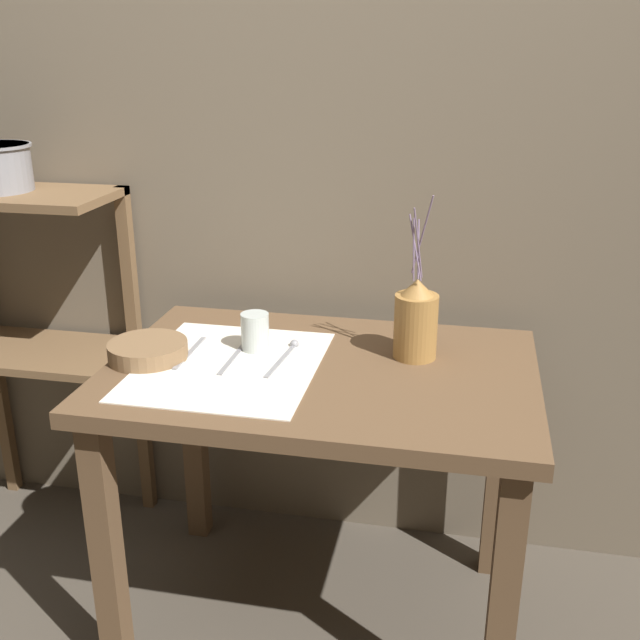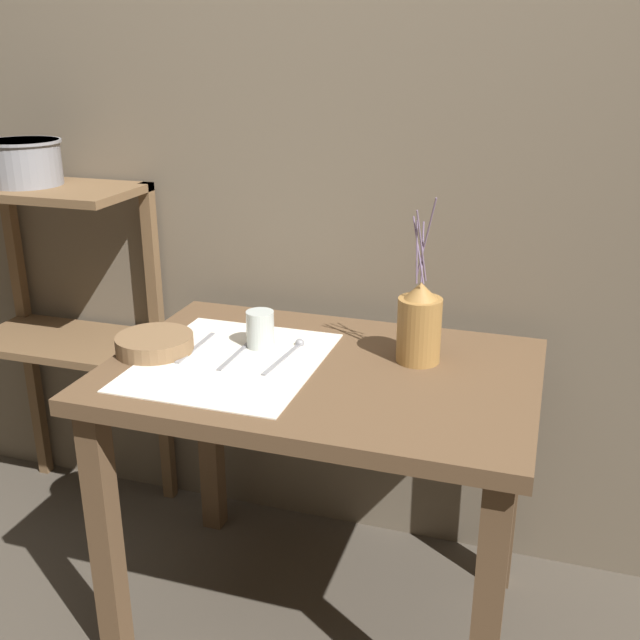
# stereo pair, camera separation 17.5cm
# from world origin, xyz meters

# --- Properties ---
(ground_plane) EXTENTS (12.00, 12.00, 0.00)m
(ground_plane) POSITION_xyz_m (0.00, 0.00, 0.00)
(ground_plane) COLOR #473F35
(stone_wall_back) EXTENTS (7.00, 0.06, 2.40)m
(stone_wall_back) POSITION_xyz_m (0.00, 0.46, 1.20)
(stone_wall_back) COLOR #6B5E4C
(stone_wall_back) RESTS_ON ground_plane
(wooden_table) EXTENTS (1.03, 0.70, 0.74)m
(wooden_table) POSITION_xyz_m (0.00, 0.00, 0.63)
(wooden_table) COLOR brown
(wooden_table) RESTS_ON ground_plane
(wooden_shelf_unit) EXTENTS (0.55, 0.31, 1.08)m
(wooden_shelf_unit) POSITION_xyz_m (-0.93, 0.29, 0.76)
(wooden_shelf_unit) COLOR brown
(wooden_shelf_unit) RESTS_ON ground_plane
(linen_cloth) EXTENTS (0.43, 0.50, 0.00)m
(linen_cloth) POSITION_xyz_m (-0.22, -0.04, 0.74)
(linen_cloth) COLOR silver
(linen_cloth) RESTS_ON wooden_table
(pitcher_with_flowers) EXTENTS (0.11, 0.11, 0.41)m
(pitcher_with_flowers) POSITION_xyz_m (0.21, 0.11, 0.84)
(pitcher_with_flowers) COLOR olive
(pitcher_with_flowers) RESTS_ON wooden_table
(wooden_bowl) EXTENTS (0.19, 0.19, 0.04)m
(wooden_bowl) POSITION_xyz_m (-0.43, -0.04, 0.76)
(wooden_bowl) COLOR brown
(wooden_bowl) RESTS_ON wooden_table
(glass_tumbler_near) EXTENTS (0.07, 0.07, 0.09)m
(glass_tumbler_near) POSITION_xyz_m (-0.18, 0.07, 0.79)
(glass_tumbler_near) COLOR #B7C1BC
(glass_tumbler_near) RESTS_ON wooden_table
(fork_inner) EXTENTS (0.01, 0.21, 0.00)m
(fork_inner) POSITION_xyz_m (-0.34, 0.01, 0.75)
(fork_inner) COLOR gray
(fork_inner) RESTS_ON wooden_table
(fork_outer) EXTENTS (0.01, 0.21, 0.00)m
(fork_outer) POSITION_xyz_m (-0.22, -0.00, 0.75)
(fork_outer) COLOR gray
(fork_outer) RESTS_ON wooden_table
(spoon_outer) EXTENTS (0.04, 0.22, 0.02)m
(spoon_outer) POSITION_xyz_m (-0.10, 0.07, 0.75)
(spoon_outer) COLOR gray
(spoon_outer) RESTS_ON wooden_table
(metal_pot_large) EXTENTS (0.22, 0.22, 0.13)m
(metal_pot_large) POSITION_xyz_m (-0.99, 0.26, 1.15)
(metal_pot_large) COLOR gray
(metal_pot_large) RESTS_ON wooden_shelf_unit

